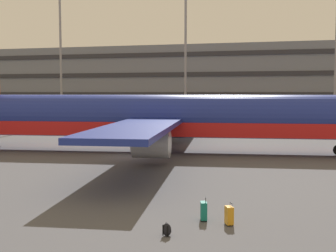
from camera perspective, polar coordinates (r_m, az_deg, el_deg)
The scene contains 8 objects.
ground_plane at distance 35.63m, azimuth -4.92°, elevation -4.08°, with size 600.00×600.00×0.00m, color #4C4C51.
terminal_structure at distance 78.16m, azimuth 5.57°, elevation 5.46°, with size 149.75×14.44×13.24m.
airliner at distance 37.71m, azimuth -0.31°, elevation 1.03°, with size 43.75×35.57×10.72m.
light_mast_left at distance 71.96m, azimuth -14.09°, elevation 10.75°, with size 1.80×0.50×23.15m.
light_mast_center_left at distance 64.90m, azimuth 2.35°, elevation 10.53°, with size 1.80×0.50×20.88m.
suitcase_orange at distance 17.68m, azimuth 8.12°, elevation -11.64°, with size 0.41×0.47×0.91m.
suitcase_large at distance 18.17m, azimuth 4.76°, elevation -11.14°, with size 0.36×0.51×0.98m.
backpack_scuffed at distance 16.31m, azimuth -0.13°, elevation -13.62°, with size 0.41×0.38×0.54m.
Camera 1 is at (11.42, -33.33, 5.31)m, focal length 45.91 mm.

